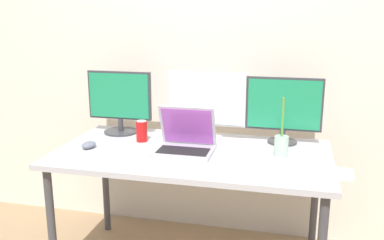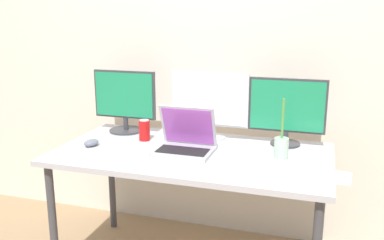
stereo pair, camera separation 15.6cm
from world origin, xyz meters
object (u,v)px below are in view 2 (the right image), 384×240
(bamboo_vase, at_px, (281,146))
(work_desk, at_px, (192,162))
(mouse_by_keyboard, at_px, (91,143))
(monitor_left, at_px, (125,100))
(laptop_silver, at_px, (185,142))
(keyboard_main, at_px, (305,173))
(monitor_center, at_px, (209,104))
(monitor_right, at_px, (287,110))
(soda_can_near_keyboard, at_px, (144,130))

(bamboo_vase, bearing_deg, work_desk, -175.70)
(work_desk, height_order, mouse_by_keyboard, mouse_by_keyboard)
(monitor_left, xyz_separation_m, laptop_silver, (0.50, -0.28, -0.15))
(monitor_left, xyz_separation_m, keyboard_main, (1.15, -0.45, -0.19))
(work_desk, xyz_separation_m, monitor_center, (0.02, 0.27, 0.28))
(work_desk, relative_size, monitor_right, 3.45)
(mouse_by_keyboard, bearing_deg, monitor_center, 46.43)
(work_desk, relative_size, laptop_silver, 4.81)
(monitor_left, relative_size, mouse_by_keyboard, 4.40)
(monitor_right, bearing_deg, laptop_silver, -150.16)
(work_desk, relative_size, monitor_left, 3.65)
(bamboo_vase, bearing_deg, keyboard_main, -57.44)
(mouse_by_keyboard, height_order, soda_can_near_keyboard, soda_can_near_keyboard)
(laptop_silver, distance_m, keyboard_main, 0.67)
(soda_can_near_keyboard, height_order, bamboo_vase, bamboo_vase)
(monitor_center, height_order, mouse_by_keyboard, monitor_center)
(laptop_silver, bearing_deg, soda_can_near_keyboard, 156.03)
(laptop_silver, xyz_separation_m, keyboard_main, (0.65, -0.17, -0.05))
(monitor_center, bearing_deg, work_desk, -94.96)
(laptop_silver, bearing_deg, monitor_center, 78.56)
(monitor_left, distance_m, soda_can_near_keyboard, 0.28)
(monitor_right, height_order, soda_can_near_keyboard, monitor_right)
(keyboard_main, distance_m, bamboo_vase, 0.26)
(mouse_by_keyboard, height_order, bamboo_vase, bamboo_vase)
(mouse_by_keyboard, bearing_deg, monitor_right, 35.07)
(monitor_right, distance_m, laptop_silver, 0.61)
(work_desk, bearing_deg, soda_can_near_keyboard, 160.15)
(monitor_center, relative_size, laptop_silver, 1.51)
(monitor_center, distance_m, mouse_by_keyboard, 0.73)
(monitor_center, distance_m, bamboo_vase, 0.54)
(laptop_silver, bearing_deg, monitor_right, 29.84)
(monitor_center, relative_size, soda_can_near_keyboard, 3.76)
(keyboard_main, bearing_deg, laptop_silver, 169.84)
(laptop_silver, bearing_deg, work_desk, 20.74)
(monitor_right, bearing_deg, bamboo_vase, -89.76)
(monitor_center, distance_m, soda_can_near_keyboard, 0.42)
(work_desk, relative_size, keyboard_main, 3.67)
(bamboo_vase, bearing_deg, monitor_right, 90.24)
(monitor_right, bearing_deg, mouse_by_keyboard, -161.26)
(laptop_silver, height_order, keyboard_main, laptop_silver)
(work_desk, height_order, monitor_right, monitor_right)
(monitor_right, distance_m, keyboard_main, 0.52)
(bamboo_vase, bearing_deg, monitor_center, 152.63)
(monitor_left, height_order, bamboo_vase, monitor_left)
(monitor_center, bearing_deg, keyboard_main, -37.21)
(mouse_by_keyboard, bearing_deg, keyboard_main, 11.58)
(monitor_center, bearing_deg, mouse_by_keyboard, -149.90)
(work_desk, distance_m, soda_can_near_keyboard, 0.38)
(laptop_silver, relative_size, soda_can_near_keyboard, 2.48)
(soda_can_near_keyboard, bearing_deg, bamboo_vase, -5.97)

